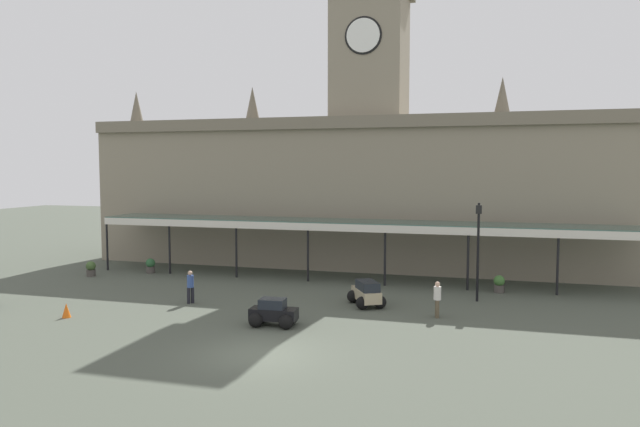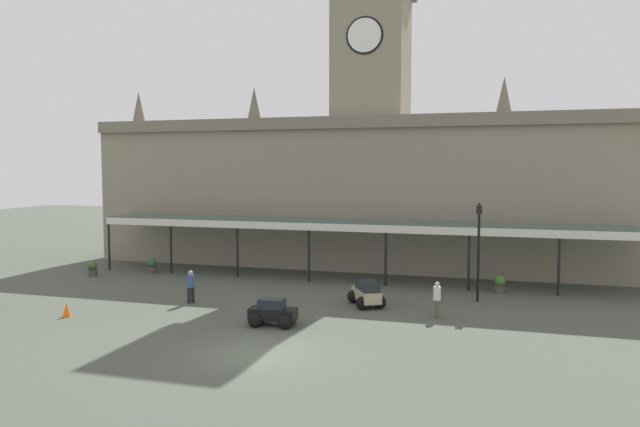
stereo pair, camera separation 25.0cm
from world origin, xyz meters
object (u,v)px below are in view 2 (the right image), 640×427
traffic_cone (67,310)px  planter_near_kerb (93,268)px  car_beige_estate (366,295)px  planter_by_canopy (152,265)px  pedestrian_beside_cars (191,285)px  victorian_lamppost (479,241)px  pedestrian_crossing_forecourt (437,298)px  planter_forecourt_centre (500,284)px  car_black_sedan (273,314)px

traffic_cone → planter_near_kerb: planter_near_kerb is taller
planter_near_kerb → car_beige_estate: bearing=-9.3°
planter_near_kerb → planter_by_canopy: (2.99, 2.07, 0.00)m
car_beige_estate → pedestrian_beside_cars: 8.92m
planter_by_canopy → traffic_cone: bearing=-76.9°
victorian_lamppost → traffic_cone: victorian_lamppost is taller
pedestrian_beside_cars → pedestrian_crossing_forecourt: bearing=2.7°
car_beige_estate → pedestrian_crossing_forecourt: bearing=-21.2°
victorian_lamppost → planter_forecourt_centre: 3.85m
planter_forecourt_centre → planter_by_canopy: bearing=179.9°
victorian_lamppost → planter_by_canopy: victorian_lamppost is taller
pedestrian_beside_cars → traffic_cone: 5.86m
planter_near_kerb → victorian_lamppost: bearing=-1.2°
pedestrian_crossing_forecourt → planter_forecourt_centre: (2.83, 6.43, -0.42)m
victorian_lamppost → planter_forecourt_centre: bearing=66.0°
planter_by_canopy → planter_forecourt_centre: bearing=-0.1°
planter_by_canopy → pedestrian_crossing_forecourt: bearing=-18.8°
pedestrian_beside_cars → traffic_cone: size_ratio=2.50×
pedestrian_crossing_forecourt → planter_by_canopy: 20.07m
planter_forecourt_centre → planter_near_kerb: size_ratio=1.00×
traffic_cone → pedestrian_crossing_forecourt: bearing=16.0°
traffic_cone → planter_near_kerb: (-5.59, 9.12, 0.16)m
car_beige_estate → victorian_lamppost: bearing=25.3°
traffic_cone → planter_by_canopy: planter_by_canopy is taller
victorian_lamppost → planter_forecourt_centre: (1.13, 2.53, -2.67)m
pedestrian_crossing_forecourt → planter_near_kerb: size_ratio=1.74×
pedestrian_beside_cars → car_black_sedan: bearing=-27.0°
traffic_cone → car_beige_estate: bearing=25.5°
car_black_sedan → traffic_cone: size_ratio=3.15×
car_black_sedan → planter_by_canopy: size_ratio=2.19×
car_black_sedan → planter_near_kerb: (-15.25, 7.81, -0.01)m
planter_forecourt_centre → victorian_lamppost: bearing=-114.0°
pedestrian_crossing_forecourt → traffic_cone: 17.07m
car_beige_estate → planter_by_canopy: bearing=161.7°
car_beige_estate → victorian_lamppost: victorian_lamppost is taller
pedestrian_crossing_forecourt → planter_forecourt_centre: bearing=66.2°
pedestrian_crossing_forecourt → planter_by_canopy: pedestrian_crossing_forecourt is taller
victorian_lamppost → planter_by_canopy: (-20.70, 2.58, -2.67)m
car_black_sedan → victorian_lamppost: victorian_lamppost is taller
car_beige_estate → pedestrian_crossing_forecourt: 3.87m
pedestrian_crossing_forecourt → planter_by_canopy: bearing=161.2°
car_black_sedan → planter_near_kerb: car_black_sedan is taller
traffic_cone → planter_forecourt_centre: planter_forecourt_centre is taller
car_beige_estate → pedestrian_crossing_forecourt: size_ratio=1.46×
traffic_cone → planter_near_kerb: size_ratio=0.69×
car_beige_estate → pedestrian_crossing_forecourt: pedestrian_crossing_forecourt is taller
traffic_cone → car_black_sedan: bearing=7.8°
traffic_cone → planter_near_kerb: bearing=121.5°
traffic_cone → planter_by_canopy: bearing=103.1°
car_beige_estate → pedestrian_beside_cars: (-8.69, -1.97, 0.34)m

